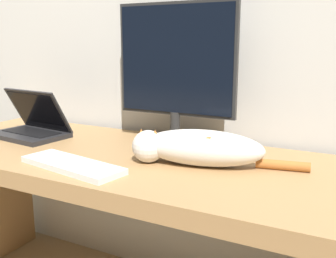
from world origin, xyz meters
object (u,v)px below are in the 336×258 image
Objects in this scene: monitor at (176,68)px; cat at (196,147)px; external_keyboard at (72,165)px; laptop at (32,127)px.

monitor is 0.40m from cat.
monitor reaches higher than external_keyboard.
laptop is 0.81m from cat.
external_keyboard is at bearing -158.28° from cat.
laptop is (-0.61, -0.20, -0.26)m from monitor.
external_keyboard is (0.46, -0.27, -0.03)m from laptop.
cat is (0.20, -0.24, -0.24)m from monitor.
external_keyboard is (-0.15, -0.46, -0.30)m from monitor.
laptop reaches higher than external_keyboard.
monitor is 0.98× the size of cat.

